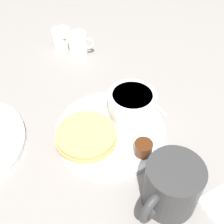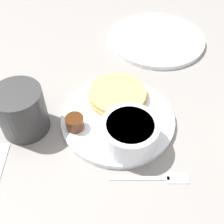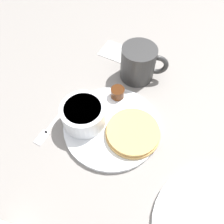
{
  "view_description": "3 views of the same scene",
  "coord_description": "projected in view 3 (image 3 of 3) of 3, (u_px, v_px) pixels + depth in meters",
  "views": [
    {
      "loc": [
        0.25,
        0.3,
        0.46
      ],
      "look_at": [
        -0.02,
        -0.01,
        0.04
      ],
      "focal_mm": 45.0,
      "sensor_mm": 36.0,
      "label": 1
    },
    {
      "loc": [
        -0.36,
        0.09,
        0.45
      ],
      "look_at": [
        -0.0,
        0.01,
        0.03
      ],
      "focal_mm": 45.0,
      "sensor_mm": 36.0,
      "label": 2
    },
    {
      "loc": [
        0.07,
        -0.26,
        0.47
      ],
      "look_at": [
        -0.0,
        0.01,
        0.05
      ],
      "focal_mm": 35.0,
      "sensor_mm": 36.0,
      "label": 3
    }
  ],
  "objects": [
    {
      "name": "pancake_stack",
      "position": [
        133.0,
        132.0,
        0.51
      ],
      "size": [
        0.13,
        0.13,
        0.02
      ],
      "color": "tan",
      "rests_on": "plate"
    },
    {
      "name": "napkin",
      "position": [
        117.0,
        52.0,
        0.69
      ],
      "size": [
        0.11,
        0.09,
        0.0
      ],
      "color": "white",
      "rests_on": "ground_plane"
    },
    {
      "name": "ground_plane",
      "position": [
        112.0,
        127.0,
        0.54
      ],
      "size": [
        4.0,
        4.0,
        0.0
      ],
      "primitive_type": "plane",
      "color": "gray"
    },
    {
      "name": "butter_ramekin",
      "position": [
        78.0,
        112.0,
        0.53
      ],
      "size": [
        0.04,
        0.04,
        0.04
      ],
      "color": "white",
      "rests_on": "plate"
    },
    {
      "name": "syrup_cup",
      "position": [
        118.0,
        93.0,
        0.56
      ],
      "size": [
        0.04,
        0.04,
        0.03
      ],
      "color": "#47230F",
      "rests_on": "plate"
    },
    {
      "name": "fork",
      "position": [
        50.0,
        127.0,
        0.54
      ],
      "size": [
        0.04,
        0.14,
        0.0
      ],
      "color": "silver",
      "rests_on": "ground_plane"
    },
    {
      "name": "bowl",
      "position": [
        84.0,
        114.0,
        0.51
      ],
      "size": [
        0.11,
        0.11,
        0.05
      ],
      "color": "white",
      "rests_on": "plate"
    },
    {
      "name": "coffee_mug",
      "position": [
        139.0,
        63.0,
        0.59
      ],
      "size": [
        0.13,
        0.09,
        0.1
      ],
      "color": "#333333",
      "rests_on": "ground_plane"
    },
    {
      "name": "plate",
      "position": [
        112.0,
        126.0,
        0.53
      ],
      "size": [
        0.23,
        0.23,
        0.01
      ],
      "color": "white",
      "rests_on": "ground_plane"
    }
  ]
}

